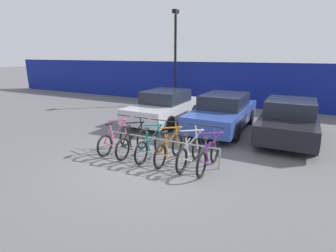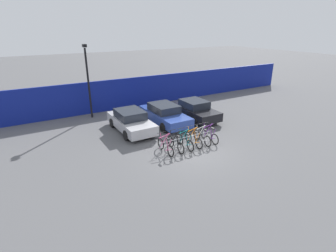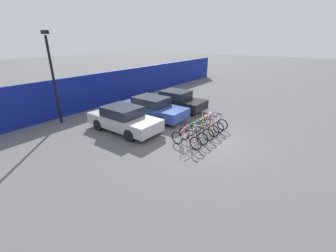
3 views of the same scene
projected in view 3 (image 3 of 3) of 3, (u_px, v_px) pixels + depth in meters
name	position (u px, v px, depth m)	size (l,w,h in m)	color
ground_plane	(209.00, 140.00, 11.62)	(120.00, 120.00, 0.00)	#59595B
hoarding_wall	(93.00, 92.00, 16.42)	(36.00, 0.16, 2.49)	navy
bike_rack	(199.00, 127.00, 11.92)	(3.54, 0.04, 0.57)	gray
bicycle_pink	(186.00, 140.00, 10.75)	(0.68, 1.71, 1.05)	black
bicycle_black	(193.00, 135.00, 11.23)	(0.68, 1.71, 1.05)	black
bicycle_teal	(199.00, 131.00, 11.70)	(0.68, 1.71, 1.05)	black
bicycle_orange	(204.00, 128.00, 12.14)	(0.68, 1.71, 1.05)	black
bicycle_white	(210.00, 125.00, 12.60)	(0.68, 1.71, 1.05)	black
bicycle_purple	(214.00, 122.00, 12.99)	(0.68, 1.71, 1.05)	black
car_silver	(124.00, 119.00, 12.54)	(1.91, 4.33, 1.40)	#B7B7BC
car_blue	(152.00, 108.00, 14.52)	(1.91, 4.60, 1.40)	#2D479E
car_black	(176.00, 101.00, 16.20)	(1.91, 4.17, 1.40)	black
lamp_post	(53.00, 74.00, 12.84)	(0.24, 0.44, 5.30)	black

